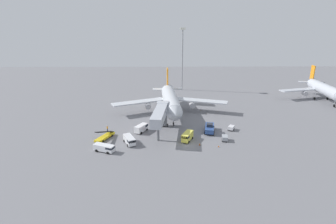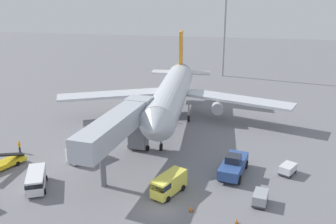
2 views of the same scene
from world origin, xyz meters
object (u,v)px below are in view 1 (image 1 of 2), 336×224
(safety_cone_alpha, at_px, (219,146))
(jet_bridge, at_px, (160,114))
(airplane_at_gate, at_px, (170,99))
(service_van_outer_right, at_px, (141,128))
(baggage_cart_far_right, at_px, (225,138))
(airplane_background, at_px, (323,89))
(pushback_tug, at_px, (210,128))
(ground_crew_worker_foreground, at_px, (107,128))
(safety_cone_bravo, at_px, (200,144))
(service_van_near_right, at_px, (187,136))
(service_van_outer_left, at_px, (105,148))
(service_van_far_center, at_px, (130,140))
(apron_light_mast, at_px, (182,49))
(baggage_cart_near_center, at_px, (231,128))
(belt_loader_truck, at_px, (105,136))

(safety_cone_alpha, bearing_deg, jet_bridge, 146.85)
(airplane_at_gate, height_order, service_van_outer_right, airplane_at_gate)
(airplane_at_gate, xyz_separation_m, baggage_cart_far_right, (14.17, -24.23, -4.39))
(airplane_background, bearing_deg, pushback_tug, -146.86)
(ground_crew_worker_foreground, height_order, safety_cone_bravo, ground_crew_worker_foreground)
(service_van_near_right, distance_m, service_van_outer_right, 14.52)
(pushback_tug, height_order, service_van_outer_left, pushback_tug)
(pushback_tug, relative_size, service_van_outer_right, 1.43)
(airplane_at_gate, relative_size, service_van_far_center, 7.61)
(service_van_outer_right, height_order, service_van_far_center, service_van_outer_right)
(apron_light_mast, bearing_deg, service_van_far_center, -105.73)
(baggage_cart_near_center, relative_size, baggage_cart_far_right, 1.05)
(service_van_far_center, bearing_deg, ground_crew_worker_foreground, 130.82)
(belt_loader_truck, xyz_separation_m, service_van_outer_left, (1.71, -7.86, 0.29))
(pushback_tug, distance_m, service_van_near_right, 9.47)
(service_van_outer_left, relative_size, ground_crew_worker_foreground, 3.10)
(service_van_outer_right, distance_m, safety_cone_alpha, 23.30)
(service_van_outer_left, relative_size, service_van_near_right, 1.10)
(service_van_far_center, distance_m, airplane_background, 87.96)
(baggage_cart_near_center, xyz_separation_m, apron_light_mast, (-11.08, 54.83, 19.40))
(service_van_near_right, bearing_deg, jet_bridge, 141.81)
(service_van_near_right, distance_m, baggage_cart_far_right, 10.20)
(service_van_far_center, xyz_separation_m, baggage_cart_near_center, (29.17, 9.37, -0.44))
(airplane_at_gate, relative_size, belt_loader_truck, 5.81)
(service_van_outer_right, bearing_deg, jet_bridge, -10.25)
(ground_crew_worker_foreground, relative_size, safety_cone_bravo, 2.89)
(baggage_cart_near_center, bearing_deg, service_van_outer_left, -158.34)
(service_van_far_center, bearing_deg, service_van_outer_right, 73.98)
(service_van_near_right, distance_m, baggage_cart_near_center, 15.81)
(baggage_cart_far_right, bearing_deg, service_van_near_right, 179.26)
(pushback_tug, xyz_separation_m, service_van_near_right, (-7.10, -6.26, 0.07))
(baggage_cart_near_center, bearing_deg, belt_loader_truck, -170.75)
(apron_light_mast, bearing_deg, service_van_outer_right, -105.69)
(airplane_at_gate, distance_m, safety_cone_bravo, 28.34)
(pushback_tug, xyz_separation_m, ground_crew_worker_foreground, (-30.08, 0.83, -0.29))
(belt_loader_truck, bearing_deg, airplane_background, 25.47)
(service_van_far_center, distance_m, baggage_cart_far_right, 25.55)
(pushback_tug, height_order, safety_cone_alpha, pushback_tug)
(baggage_cart_far_right, height_order, ground_crew_worker_foreground, ground_crew_worker_foreground)
(belt_loader_truck, xyz_separation_m, safety_cone_bravo, (25.60, -4.59, -0.46))
(jet_bridge, height_order, service_van_outer_left, jet_bridge)
(service_van_outer_left, relative_size, safety_cone_bravo, 8.94)
(service_van_near_right, bearing_deg, baggage_cart_near_center, 28.73)
(safety_cone_alpha, bearing_deg, safety_cone_bravo, 166.23)
(service_van_near_right, xyz_separation_m, apron_light_mast, (2.77, 62.43, 18.81))
(ground_crew_worker_foreground, bearing_deg, service_van_near_right, -17.15)
(baggage_cart_far_right, height_order, apron_light_mast, apron_light_mast)
(baggage_cart_far_right, bearing_deg, jet_bridge, 161.49)
(safety_cone_bravo, bearing_deg, safety_cone_alpha, -13.77)
(pushback_tug, distance_m, baggage_cart_far_right, 7.11)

